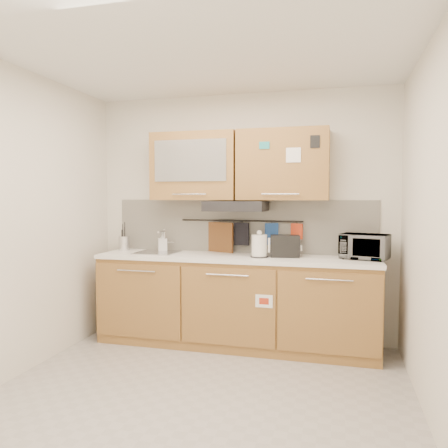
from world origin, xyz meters
The scene contains 21 objects.
floor centered at (0.00, 0.00, 0.00)m, with size 3.20×3.20×0.00m, color #9E9993.
ceiling centered at (0.00, 0.00, 2.60)m, with size 3.20×3.20×0.00m, color white.
wall_back centered at (0.00, 1.50, 1.30)m, with size 3.20×3.20×0.00m, color silver.
wall_left centered at (-1.60, 0.00, 1.30)m, with size 3.00×3.00×0.00m, color silver.
wall_right centered at (1.60, 0.00, 1.30)m, with size 3.00×3.00×0.00m, color silver.
base_cabinet centered at (0.00, 1.19, 0.41)m, with size 2.80×0.64×0.88m.
countertop centered at (0.00, 1.19, 0.90)m, with size 2.82×0.62×0.04m, color white.
backsplash centered at (0.00, 1.49, 1.20)m, with size 2.80×0.02×0.56m, color silver.
upper_cabinets centered at (0.00, 1.32, 1.83)m, with size 1.82×0.37×0.70m.
range_hood centered at (0.00, 1.25, 1.42)m, with size 0.60×0.46×0.10m, color black.
sink centered at (-0.85, 1.21, 0.92)m, with size 0.42×0.40×0.26m.
utensil_rail centered at (0.00, 1.45, 1.26)m, with size 0.02×0.02×1.30m, color black.
utensil_crock centered at (-1.30, 1.33, 1.00)m, with size 0.15×0.15×0.31m.
kettle centered at (0.26, 1.14, 1.03)m, with size 0.19×0.17×0.27m.
toaster centered at (0.50, 1.23, 1.03)m, with size 0.31×0.21×0.22m.
microwave centered at (1.25, 1.28, 1.04)m, with size 0.43×0.29×0.24m, color #999999.
soap_bottle centered at (-0.85, 1.35, 1.02)m, with size 0.09×0.10×0.21m, color #999999.
cutting_board centered at (-0.23, 1.44, 1.03)m, with size 0.34×0.03×0.42m, color brown.
oven_mitt centered at (0.33, 1.44, 1.13)m, with size 0.14×0.03×0.23m, color #204792.
dark_pouch centered at (0.02, 1.44, 1.12)m, with size 0.15×0.04×0.24m, color black.
pot_holder centered at (0.59, 1.44, 1.16)m, with size 0.13×0.02×0.16m, color red.
Camera 1 is at (1.00, -3.06, 1.51)m, focal length 35.00 mm.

